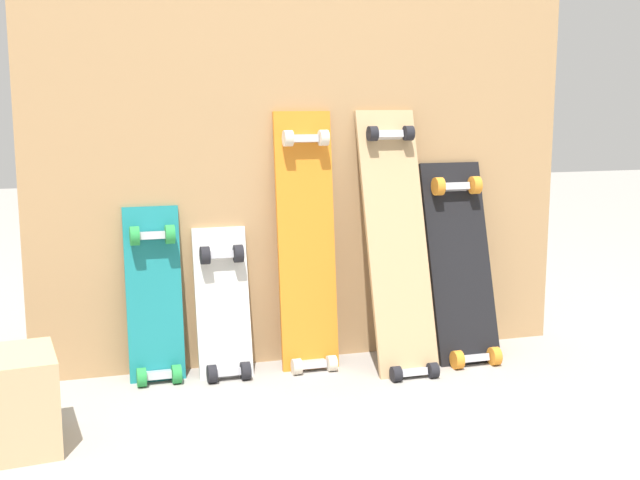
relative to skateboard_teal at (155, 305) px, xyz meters
name	(u,v)px	position (x,y,z in m)	size (l,w,h in m)	color
ground_plane	(314,362)	(0.53, 0.01, -0.24)	(12.00, 12.00, 0.00)	#9E9991
plywood_wall_panel	(308,146)	(0.53, 0.08, 0.49)	(1.83, 0.04, 1.46)	tan
skateboard_teal	(155,305)	(0.00, 0.00, 0.00)	(0.17, 0.16, 0.62)	#197A7F
skateboard_white	(224,313)	(0.21, -0.02, -0.04)	(0.17, 0.18, 0.54)	silver
skateboard_orange	(307,252)	(0.50, -0.01, 0.14)	(0.19, 0.18, 0.91)	orange
skateboard_natural	(398,252)	(0.78, -0.10, 0.14)	(0.20, 0.34, 0.92)	tan
skateboard_black	(462,272)	(1.03, -0.07, 0.06)	(0.22, 0.29, 0.73)	black
wooden_crate	(5,402)	(-0.42, -0.43, -0.12)	(0.25, 0.25, 0.25)	tan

